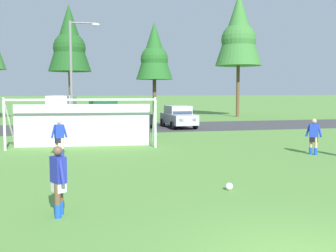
{
  "coord_description": "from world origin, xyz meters",
  "views": [
    {
      "loc": [
        -3.74,
        -5.67,
        2.91
      ],
      "look_at": [
        0.07,
        11.18,
        1.35
      ],
      "focal_mm": 42.29,
      "sensor_mm": 36.0,
      "label": 1
    }
  ],
  "objects_px": {
    "player_midfield_center": "(59,137)",
    "street_lamp": "(74,77)",
    "player_striker_near": "(59,181)",
    "player_winger_left": "(314,137)",
    "soccer_goal": "(83,122)",
    "parked_car_slot_left": "(103,114)",
    "parked_car_slot_far_left": "(62,111)",
    "soccer_ball": "(229,186)",
    "parked_car_slot_center": "(178,117)",
    "parked_car_slot_center_left": "(138,116)"
  },
  "relations": [
    {
      "from": "soccer_goal",
      "to": "player_winger_left",
      "type": "distance_m",
      "value": 11.25
    },
    {
      "from": "soccer_ball",
      "to": "soccer_goal",
      "type": "bearing_deg",
      "value": 111.98
    },
    {
      "from": "player_striker_near",
      "to": "parked_car_slot_center",
      "type": "bearing_deg",
      "value": 68.55
    },
    {
      "from": "soccer_goal",
      "to": "parked_car_slot_left",
      "type": "relative_size",
      "value": 1.6
    },
    {
      "from": "soccer_ball",
      "to": "parked_car_slot_center",
      "type": "height_order",
      "value": "parked_car_slot_center"
    },
    {
      "from": "soccer_ball",
      "to": "player_midfield_center",
      "type": "distance_m",
      "value": 9.02
    },
    {
      "from": "player_winger_left",
      "to": "parked_car_slot_far_left",
      "type": "bearing_deg",
      "value": 128.01
    },
    {
      "from": "player_striker_near",
      "to": "parked_car_slot_center",
      "type": "xyz_separation_m",
      "value": [
        8.06,
        20.51,
        0.05
      ]
    },
    {
      "from": "soccer_goal",
      "to": "player_striker_near",
      "type": "height_order",
      "value": "soccer_goal"
    },
    {
      "from": "player_striker_near",
      "to": "parked_car_slot_center_left",
      "type": "bearing_deg",
      "value": 76.9
    },
    {
      "from": "player_striker_near",
      "to": "player_midfield_center",
      "type": "distance_m",
      "value": 8.79
    },
    {
      "from": "player_midfield_center",
      "to": "soccer_ball",
      "type": "bearing_deg",
      "value": -55.31
    },
    {
      "from": "player_midfield_center",
      "to": "player_winger_left",
      "type": "relative_size",
      "value": 1.0
    },
    {
      "from": "player_striker_near",
      "to": "parked_car_slot_center_left",
      "type": "height_order",
      "value": "parked_car_slot_center_left"
    },
    {
      "from": "parked_car_slot_center_left",
      "to": "parked_car_slot_center",
      "type": "relative_size",
      "value": 0.98
    },
    {
      "from": "soccer_goal",
      "to": "player_striker_near",
      "type": "relative_size",
      "value": 4.61
    },
    {
      "from": "street_lamp",
      "to": "parked_car_slot_left",
      "type": "bearing_deg",
      "value": 63.29
    },
    {
      "from": "soccer_ball",
      "to": "player_striker_near",
      "type": "xyz_separation_m",
      "value": [
        -4.73,
        -1.39,
        0.71
      ]
    },
    {
      "from": "parked_car_slot_far_left",
      "to": "parked_car_slot_center_left",
      "type": "distance_m",
      "value": 5.9
    },
    {
      "from": "player_striker_near",
      "to": "parked_car_slot_left",
      "type": "height_order",
      "value": "parked_car_slot_left"
    },
    {
      "from": "player_striker_near",
      "to": "player_midfield_center",
      "type": "xyz_separation_m",
      "value": [
        -0.38,
        8.78,
        0.0
      ]
    },
    {
      "from": "soccer_ball",
      "to": "player_winger_left",
      "type": "xyz_separation_m",
      "value": [
        6.1,
        5.2,
        0.71
      ]
    },
    {
      "from": "player_midfield_center",
      "to": "street_lamp",
      "type": "relative_size",
      "value": 0.23
    },
    {
      "from": "player_midfield_center",
      "to": "parked_car_slot_far_left",
      "type": "xyz_separation_m",
      "value": [
        -0.35,
        12.62,
        0.52
      ]
    },
    {
      "from": "player_striker_near",
      "to": "player_winger_left",
      "type": "height_order",
      "value": "same"
    },
    {
      "from": "parked_car_slot_far_left",
      "to": "parked_car_slot_center",
      "type": "height_order",
      "value": "parked_car_slot_far_left"
    },
    {
      "from": "player_midfield_center",
      "to": "parked_car_slot_far_left",
      "type": "height_order",
      "value": "parked_car_slot_far_left"
    },
    {
      "from": "soccer_goal",
      "to": "street_lamp",
      "type": "height_order",
      "value": "street_lamp"
    },
    {
      "from": "soccer_ball",
      "to": "player_striker_near",
      "type": "relative_size",
      "value": 0.13
    },
    {
      "from": "player_midfield_center",
      "to": "parked_car_slot_left",
      "type": "xyz_separation_m",
      "value": [
        2.65,
        11.95,
        0.29
      ]
    },
    {
      "from": "soccer_ball",
      "to": "parked_car_slot_center_left",
      "type": "xyz_separation_m",
      "value": [
        0.39,
        20.61,
        0.77
      ]
    },
    {
      "from": "player_midfield_center",
      "to": "street_lamp",
      "type": "xyz_separation_m",
      "value": [
        0.62,
        7.92,
        2.94
      ]
    },
    {
      "from": "soccer_ball",
      "to": "parked_car_slot_far_left",
      "type": "relative_size",
      "value": 0.04
    },
    {
      "from": "soccer_ball",
      "to": "soccer_goal",
      "type": "relative_size",
      "value": 0.03
    },
    {
      "from": "soccer_goal",
      "to": "parked_car_slot_left",
      "type": "height_order",
      "value": "soccer_goal"
    },
    {
      "from": "player_midfield_center",
      "to": "parked_car_slot_left",
      "type": "relative_size",
      "value": 0.35
    },
    {
      "from": "street_lamp",
      "to": "player_striker_near",
      "type": "bearing_deg",
      "value": -90.82
    },
    {
      "from": "parked_car_slot_far_left",
      "to": "player_winger_left",
      "type": "bearing_deg",
      "value": -51.99
    },
    {
      "from": "parked_car_slot_center_left",
      "to": "street_lamp",
      "type": "distance_m",
      "value": 7.76
    },
    {
      "from": "soccer_ball",
      "to": "street_lamp",
      "type": "bearing_deg",
      "value": 106.36
    },
    {
      "from": "player_midfield_center",
      "to": "parked_car_slot_far_left",
      "type": "bearing_deg",
      "value": 91.6
    },
    {
      "from": "soccer_goal",
      "to": "parked_car_slot_left",
      "type": "distance_m",
      "value": 9.45
    },
    {
      "from": "parked_car_slot_center",
      "to": "parked_car_slot_left",
      "type": "bearing_deg",
      "value": 177.73
    },
    {
      "from": "parked_car_slot_left",
      "to": "parked_car_slot_center_left",
      "type": "height_order",
      "value": "parked_car_slot_left"
    },
    {
      "from": "soccer_goal",
      "to": "player_striker_near",
      "type": "distance_m",
      "value": 11.45
    },
    {
      "from": "player_striker_near",
      "to": "street_lamp",
      "type": "bearing_deg",
      "value": 89.18
    },
    {
      "from": "player_winger_left",
      "to": "parked_car_slot_left",
      "type": "xyz_separation_m",
      "value": [
        -8.57,
        14.14,
        0.29
      ]
    },
    {
      "from": "player_striker_near",
      "to": "parked_car_slot_far_left",
      "type": "bearing_deg",
      "value": 91.97
    },
    {
      "from": "player_winger_left",
      "to": "soccer_ball",
      "type": "bearing_deg",
      "value": -139.54
    },
    {
      "from": "player_winger_left",
      "to": "parked_car_slot_center",
      "type": "bearing_deg",
      "value": 101.3
    }
  ]
}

